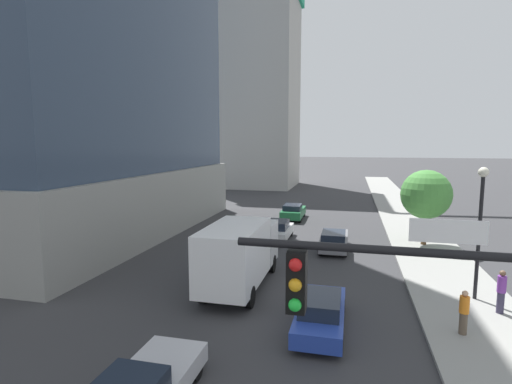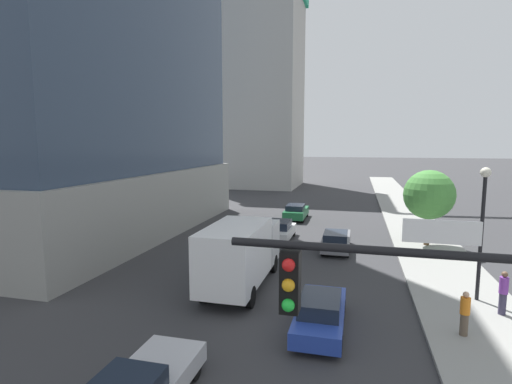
% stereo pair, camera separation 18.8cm
% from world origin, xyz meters
% --- Properties ---
extents(sidewalk, '(4.43, 120.00, 0.15)m').
position_xyz_m(sidewalk, '(8.14, 20.00, 0.07)').
color(sidewalk, gray).
rests_on(sidewalk, ground).
extents(construction_building, '(25.30, 13.98, 42.49)m').
position_xyz_m(construction_building, '(-13.57, 59.41, 17.92)').
color(construction_building, '#B2AFA8').
rests_on(construction_building, ground).
extents(traffic_light_pole, '(5.16, 0.48, 5.82)m').
position_xyz_m(traffic_light_pole, '(4.53, 2.27, 4.14)').
color(traffic_light_pole, black).
rests_on(traffic_light_pole, sidewalk).
extents(street_lamp, '(0.44, 0.44, 5.91)m').
position_xyz_m(street_lamp, '(8.66, 14.69, 4.01)').
color(street_lamp, black).
rests_on(street_lamp, sidewalk).
extents(street_tree, '(3.34, 3.34, 5.14)m').
position_xyz_m(street_tree, '(8.09, 24.34, 3.61)').
color(street_tree, brown).
rests_on(street_tree, sidewalk).
extents(car_gray, '(1.76, 4.51, 1.44)m').
position_xyz_m(car_gray, '(2.12, 21.79, 0.72)').
color(car_gray, slate).
rests_on(car_gray, ground).
extents(car_blue, '(1.77, 4.70, 1.40)m').
position_xyz_m(car_blue, '(2.12, 10.39, 0.69)').
color(car_blue, '#233D9E').
rests_on(car_blue, ground).
extents(car_green, '(1.86, 4.41, 1.44)m').
position_xyz_m(car_green, '(-2.07, 31.87, 0.73)').
color(car_green, '#1E6638').
rests_on(car_green, ground).
extents(car_white, '(1.86, 4.24, 1.45)m').
position_xyz_m(car_white, '(-2.07, 23.72, 0.74)').
color(car_white, silver).
rests_on(car_white, ground).
extents(box_truck, '(2.42, 7.13, 3.28)m').
position_xyz_m(box_truck, '(-2.07, 13.85, 1.83)').
color(box_truck, silver).
rests_on(box_truck, ground).
extents(pedestrian_purple_shirt, '(0.34, 0.34, 1.80)m').
position_xyz_m(pedestrian_purple_shirt, '(9.20, 13.27, 1.08)').
color(pedestrian_purple_shirt, '#38334C').
rests_on(pedestrian_purple_shirt, sidewalk).
extents(pedestrian_orange_shirt, '(0.34, 0.34, 1.64)m').
position_xyz_m(pedestrian_orange_shirt, '(7.24, 10.96, 0.99)').
color(pedestrian_orange_shirt, brown).
rests_on(pedestrian_orange_shirt, sidewalk).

